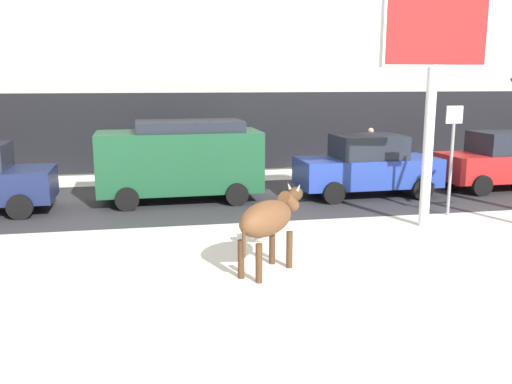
{
  "coord_description": "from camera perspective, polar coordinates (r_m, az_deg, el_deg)",
  "views": [
    {
      "loc": [
        -2.37,
        -7.7,
        3.49
      ],
      "look_at": [
        -0.19,
        3.8,
        1.1
      ],
      "focal_mm": 39.11,
      "sensor_mm": 36.0,
      "label": 1
    }
  ],
  "objects": [
    {
      "name": "road_strip",
      "position": [
        16.45,
        -2.18,
        -0.71
      ],
      "size": [
        60.0,
        5.6,
        0.01
      ],
      "primitive_type": "cube",
      "color": "#333338",
      "rests_on": "ground"
    },
    {
      "name": "cow_brown",
      "position": [
        10.08,
        1.26,
        -2.81
      ],
      "size": [
        1.66,
        1.6,
        1.54
      ],
      "color": "brown",
      "rests_on": "ground"
    },
    {
      "name": "billboard",
      "position": [
        13.66,
        17.82,
        14.46
      ],
      "size": [
        2.52,
        0.28,
        5.56
      ],
      "color": "silver",
      "rests_on": "ground"
    },
    {
      "name": "car_red_sedan",
      "position": [
        19.54,
        24.1,
        2.93
      ],
      "size": [
        4.24,
        2.07,
        1.84
      ],
      "color": "red",
      "rests_on": "ground"
    },
    {
      "name": "car_blue_sedan",
      "position": [
        17.09,
        11.31,
        2.61
      ],
      "size": [
        4.24,
        2.07,
        1.84
      ],
      "color": "#233D9E",
      "rests_on": "ground"
    },
    {
      "name": "ground_plane",
      "position": [
        8.78,
        5.99,
        -11.95
      ],
      "size": [
        120.0,
        120.0,
        0.0
      ],
      "primitive_type": "plane",
      "color": "white"
    },
    {
      "name": "car_darkgreen_van",
      "position": [
        16.13,
        -7.74,
        3.42
      ],
      "size": [
        4.65,
        2.21,
        2.32
      ],
      "color": "#194C2D",
      "rests_on": "ground"
    },
    {
      "name": "pedestrian_near_billboard",
      "position": [
        20.87,
        11.59,
        4.11
      ],
      "size": [
        0.36,
        0.24,
        1.73
      ],
      "color": "#282833",
      "rests_on": "ground"
    },
    {
      "name": "street_sign",
      "position": [
        15.06,
        19.4,
        3.94
      ],
      "size": [
        0.44,
        0.08,
        2.82
      ],
      "color": "gray",
      "rests_on": "ground"
    },
    {
      "name": "building_facade",
      "position": [
        23.5,
        -5.1,
        18.8
      ],
      "size": [
        44.0,
        6.1,
        13.0
      ],
      "color": "beige",
      "rests_on": "ground"
    }
  ]
}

